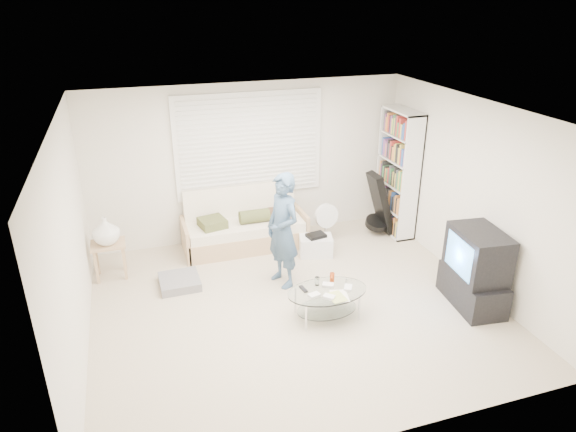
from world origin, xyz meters
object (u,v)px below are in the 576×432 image
object	(u,v)px
futon_sofa	(244,228)
tv_unit	(475,270)
coffee_table	(327,295)
bookshelf	(398,173)

from	to	relation	value
futon_sofa	tv_unit	bearing A→B (deg)	-46.26
futon_sofa	coffee_table	xyz separation A→B (m)	(0.52, -2.21, -0.00)
coffee_table	bookshelf	bearing A→B (deg)	44.94
futon_sofa	tv_unit	size ratio (longest dim) A/B	1.85
bookshelf	tv_unit	bearing A→B (deg)	-93.11
tv_unit	coffee_table	size ratio (longest dim) A/B	1.03
futon_sofa	tv_unit	distance (m)	3.48
tv_unit	coffee_table	xyz separation A→B (m)	(-1.88, 0.30, -0.20)
bookshelf	coffee_table	distance (m)	2.93
bookshelf	coffee_table	xyz separation A→B (m)	(-2.01, -2.00, -0.72)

